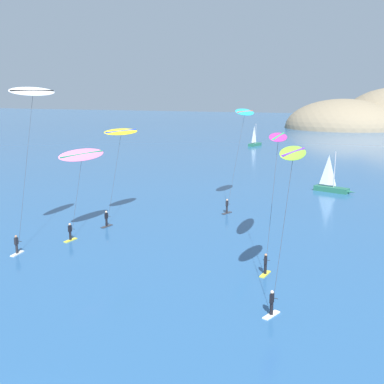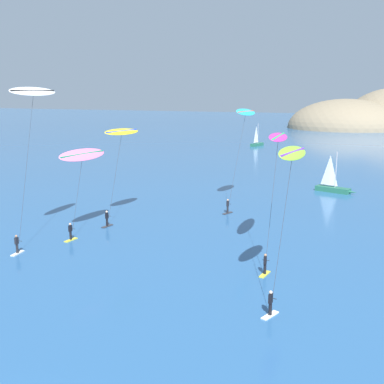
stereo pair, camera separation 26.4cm
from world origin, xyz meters
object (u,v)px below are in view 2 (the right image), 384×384
object	(u,v)px
sailboat_near	(335,188)
kitesurfer_lime	(290,168)
kitesurfer_magenta	(277,146)
kitesurfer_cyan	(244,119)
kitesurfer_pink	(82,160)
sailboat_far	(258,143)
kitesurfer_white	(32,103)
kitesurfer_yellow	(121,138)

from	to	relation	value
sailboat_near	kitesurfer_lime	bearing A→B (deg)	-89.61
sailboat_near	kitesurfer_lime	size ratio (longest dim) A/B	0.56
kitesurfer_magenta	kitesurfer_cyan	bearing A→B (deg)	113.61
kitesurfer_pink	kitesurfer_lime	size ratio (longest dim) A/B	0.81
sailboat_near	sailboat_far	world-z (taller)	same
kitesurfer_magenta	sailboat_far	bearing A→B (deg)	104.85
sailboat_far	kitesurfer_white	xyz separation A→B (m)	(0.86, -86.95, 12.30)
kitesurfer_yellow	kitesurfer_lime	distance (m)	24.56
kitesurfer_yellow	kitesurfer_magenta	bearing A→B (deg)	-17.62
kitesurfer_white	kitesurfer_lime	world-z (taller)	kitesurfer_white
sailboat_near	kitesurfer_lime	world-z (taller)	kitesurfer_lime
kitesurfer_magenta	kitesurfer_pink	world-z (taller)	kitesurfer_magenta
sailboat_near	kitesurfer_yellow	distance (m)	32.65
kitesurfer_yellow	kitesurfer_lime	xyz separation A→B (m)	(20.37, -13.72, 0.05)
sailboat_near	kitesurfer_magenta	world-z (taller)	kitesurfer_magenta
kitesurfer_magenta	kitesurfer_white	xyz separation A→B (m)	(-21.15, -3.93, 3.37)
kitesurfer_white	kitesurfer_magenta	bearing A→B (deg)	10.52
kitesurfer_cyan	kitesurfer_lime	distance (m)	27.48
kitesurfer_magenta	kitesurfer_cyan	size ratio (longest dim) A/B	0.89
sailboat_far	kitesurfer_magenta	size ratio (longest dim) A/B	0.56
kitesurfer_magenta	kitesurfer_lime	world-z (taller)	kitesurfer_magenta
sailboat_far	kitesurfer_yellow	xyz separation A→B (m)	(4.16, -77.35, 8.41)
kitesurfer_magenta	kitesurfer_pink	bearing A→B (deg)	-179.12
kitesurfer_white	kitesurfer_lime	distance (m)	24.34
kitesurfer_pink	kitesurfer_lime	xyz separation A→B (m)	(21.27, -7.76, 1.58)
sailboat_far	kitesurfer_yellow	bearing A→B (deg)	-86.92
kitesurfer_white	kitesurfer_cyan	xyz separation A→B (m)	(13.53, 21.37, -2.32)
sailboat_near	kitesurfer_pink	xyz separation A→B (m)	(-21.01, -30.27, 6.87)
sailboat_far	kitesurfer_lime	world-z (taller)	kitesurfer_lime
kitesurfer_cyan	kitesurfer_lime	size ratio (longest dim) A/B	1.14
sailboat_near	kitesurfer_cyan	size ratio (longest dim) A/B	0.49
sailboat_far	kitesurfer_lime	size ratio (longest dim) A/B	0.57
kitesurfer_cyan	kitesurfer_lime	bearing A→B (deg)	-68.30
kitesurfer_yellow	kitesurfer_pink	world-z (taller)	kitesurfer_yellow
kitesurfer_yellow	kitesurfer_cyan	distance (m)	15.67
kitesurfer_magenta	kitesurfer_lime	xyz separation A→B (m)	(2.52, -8.05, -0.47)
kitesurfer_cyan	kitesurfer_pink	bearing A→B (deg)	-122.12
kitesurfer_white	kitesurfer_lime	size ratio (longest dim) A/B	1.37
sailboat_near	kitesurfer_white	bearing A→B (deg)	-124.63
sailboat_near	kitesurfer_pink	bearing A→B (deg)	-124.77
sailboat_near	kitesurfer_pink	world-z (taller)	kitesurfer_pink
kitesurfer_lime	kitesurfer_magenta	bearing A→B (deg)	107.40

